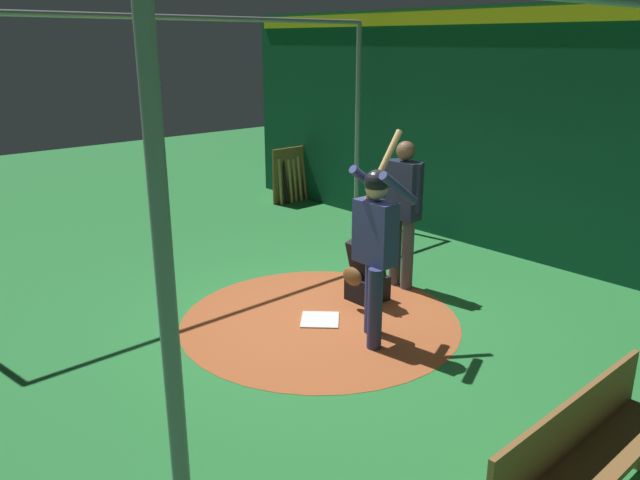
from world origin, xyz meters
TOP-DOWN VIEW (x-y plane):
  - ground_plane at (0.00, 0.00)m, footprint 27.30×27.30m
  - dirt_circle at (0.00, 0.00)m, footprint 3.12×3.12m
  - home_plate at (0.00, 0.00)m, footprint 0.59×0.59m
  - batter at (-0.11, 0.71)m, footprint 0.68×0.49m
  - catcher at (-0.78, -0.05)m, footprint 0.58×0.40m
  - umpire at (-1.46, -0.08)m, footprint 0.23×0.49m
  - back_wall at (-3.66, 0.00)m, footprint 0.23×11.30m
  - cage_frame at (0.00, 0.00)m, footprint 6.43×5.24m
  - bat_rack at (-3.41, -4.41)m, footprint 1.18×0.19m
  - bench at (0.77, 3.37)m, footprint 1.87×0.36m

SIDE VIEW (x-z plane):
  - ground_plane at x=0.00m, z-range 0.00..0.00m
  - dirt_circle at x=0.00m, z-range 0.00..0.01m
  - home_plate at x=0.00m, z-range 0.01..0.02m
  - catcher at x=-0.78m, z-range -0.10..0.87m
  - bench at x=0.77m, z-range 0.03..0.88m
  - bat_rack at x=-3.41m, z-range -0.04..1.02m
  - umpire at x=-1.46m, z-range 0.13..1.98m
  - batter at x=-0.11m, z-range 0.03..2.18m
  - back_wall at x=-3.66m, z-range 0.01..3.48m
  - cage_frame at x=0.00m, z-range 0.68..3.99m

